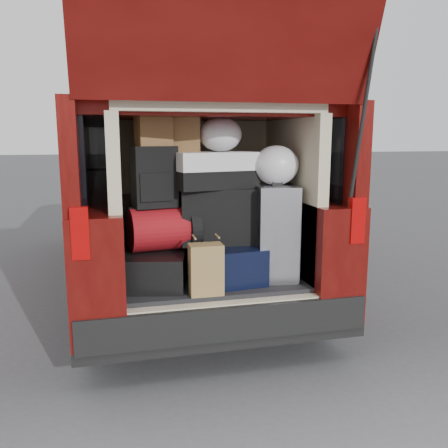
{
  "coord_description": "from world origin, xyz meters",
  "views": [
    {
      "loc": [
        -0.7,
        -3.06,
        1.56
      ],
      "look_at": [
        0.11,
        0.2,
        0.93
      ],
      "focal_mm": 38.0,
      "sensor_mm": 36.0,
      "label": 1
    }
  ],
  "objects_px": {
    "backpack": "(154,177)",
    "twotone_duffel": "(214,170)",
    "silver_roller": "(274,231)",
    "black_soft_case": "(219,215)",
    "navy_hardshell": "(221,261)",
    "red_duffel": "(163,229)",
    "black_hardshell": "(155,267)",
    "kraft_bag": "(206,269)"
  },
  "relations": [
    {
      "from": "twotone_duffel",
      "to": "black_soft_case",
      "type": "bearing_deg",
      "value": 24.11
    },
    {
      "from": "navy_hardshell",
      "to": "black_soft_case",
      "type": "height_order",
      "value": "black_soft_case"
    },
    {
      "from": "twotone_duffel",
      "to": "navy_hardshell",
      "type": "bearing_deg",
      "value": -55.23
    },
    {
      "from": "silver_roller",
      "to": "backpack",
      "type": "distance_m",
      "value": 0.93
    },
    {
      "from": "black_hardshell",
      "to": "twotone_duffel",
      "type": "distance_m",
      "value": 0.79
    },
    {
      "from": "silver_roller",
      "to": "twotone_duffel",
      "type": "bearing_deg",
      "value": 178.8
    },
    {
      "from": "kraft_bag",
      "to": "black_soft_case",
      "type": "relative_size",
      "value": 0.61
    },
    {
      "from": "silver_roller",
      "to": "twotone_duffel",
      "type": "distance_m",
      "value": 0.61
    },
    {
      "from": "navy_hardshell",
      "to": "backpack",
      "type": "bearing_deg",
      "value": 167.77
    },
    {
      "from": "black_hardshell",
      "to": "twotone_duffel",
      "type": "xyz_separation_m",
      "value": [
        0.43,
        0.03,
        0.66
      ]
    },
    {
      "from": "backpack",
      "to": "silver_roller",
      "type": "bearing_deg",
      "value": -15.48
    },
    {
      "from": "black_soft_case",
      "to": "backpack",
      "type": "height_order",
      "value": "backpack"
    },
    {
      "from": "silver_roller",
      "to": "backpack",
      "type": "xyz_separation_m",
      "value": [
        -0.84,
        0.07,
        0.4
      ]
    },
    {
      "from": "silver_roller",
      "to": "twotone_duffel",
      "type": "height_order",
      "value": "twotone_duffel"
    },
    {
      "from": "kraft_bag",
      "to": "black_soft_case",
      "type": "height_order",
      "value": "black_soft_case"
    },
    {
      "from": "red_duffel",
      "to": "backpack",
      "type": "bearing_deg",
      "value": 159.17
    },
    {
      "from": "black_hardshell",
      "to": "silver_roller",
      "type": "bearing_deg",
      "value": 9.8
    },
    {
      "from": "silver_roller",
      "to": "black_hardshell",
      "type": "bearing_deg",
      "value": -174.87
    },
    {
      "from": "black_hardshell",
      "to": "red_duffel",
      "type": "bearing_deg",
      "value": 36.85
    },
    {
      "from": "silver_roller",
      "to": "black_soft_case",
      "type": "relative_size",
      "value": 1.23
    },
    {
      "from": "kraft_bag",
      "to": "backpack",
      "type": "relative_size",
      "value": 0.8
    },
    {
      "from": "red_duffel",
      "to": "backpack",
      "type": "distance_m",
      "value": 0.36
    },
    {
      "from": "twotone_duffel",
      "to": "kraft_bag",
      "type": "bearing_deg",
      "value": -122.02
    },
    {
      "from": "silver_roller",
      "to": "navy_hardshell",
      "type": "bearing_deg",
      "value": -176.17
    },
    {
      "from": "backpack",
      "to": "red_duffel",
      "type": "bearing_deg",
      "value": -23.88
    },
    {
      "from": "kraft_bag",
      "to": "black_hardshell",
      "type": "bearing_deg",
      "value": 134.09
    },
    {
      "from": "black_hardshell",
      "to": "twotone_duffel",
      "type": "bearing_deg",
      "value": 16.06
    },
    {
      "from": "black_hardshell",
      "to": "backpack",
      "type": "bearing_deg",
      "value": 83.5
    },
    {
      "from": "kraft_bag",
      "to": "twotone_duffel",
      "type": "relative_size",
      "value": 0.59
    },
    {
      "from": "black_hardshell",
      "to": "silver_roller",
      "type": "height_order",
      "value": "silver_roller"
    },
    {
      "from": "black_hardshell",
      "to": "navy_hardshell",
      "type": "xyz_separation_m",
      "value": [
        0.47,
        -0.01,
        0.01
      ]
    },
    {
      "from": "black_hardshell",
      "to": "black_soft_case",
      "type": "relative_size",
      "value": 1.05
    },
    {
      "from": "twotone_duffel",
      "to": "silver_roller",
      "type": "bearing_deg",
      "value": -18.89
    },
    {
      "from": "navy_hardshell",
      "to": "twotone_duffel",
      "type": "relative_size",
      "value": 1.05
    },
    {
      "from": "black_soft_case",
      "to": "navy_hardshell",
      "type": "bearing_deg",
      "value": -82.18
    },
    {
      "from": "black_hardshell",
      "to": "kraft_bag",
      "type": "relative_size",
      "value": 1.72
    },
    {
      "from": "backpack",
      "to": "twotone_duffel",
      "type": "bearing_deg",
      "value": -12.03
    },
    {
      "from": "red_duffel",
      "to": "twotone_duffel",
      "type": "distance_m",
      "value": 0.54
    },
    {
      "from": "silver_roller",
      "to": "kraft_bag",
      "type": "xyz_separation_m",
      "value": [
        -0.56,
        -0.28,
        -0.17
      ]
    },
    {
      "from": "black_hardshell",
      "to": "backpack",
      "type": "height_order",
      "value": "backpack"
    },
    {
      "from": "navy_hardshell",
      "to": "red_duffel",
      "type": "height_order",
      "value": "red_duffel"
    },
    {
      "from": "twotone_duffel",
      "to": "black_hardshell",
      "type": "bearing_deg",
      "value": 173.7
    }
  ]
}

